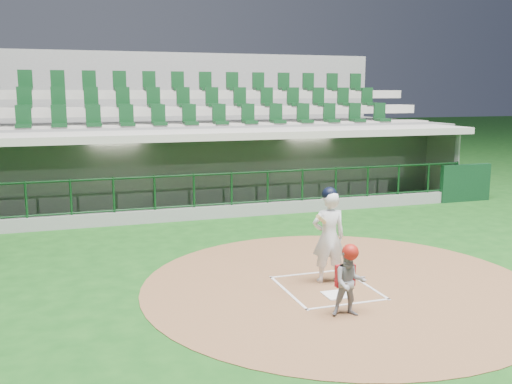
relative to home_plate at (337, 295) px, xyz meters
The scene contains 8 objects.
ground 0.70m from the home_plate, 90.00° to the left, with size 120.00×120.00×0.00m, color #134413.
dirt_circle 0.58m from the home_plate, 59.04° to the left, with size 7.20×7.20×0.01m, color brown.
home_plate is the anchor object (origin of this frame).
batter_box_chalk 0.40m from the home_plate, 90.00° to the left, with size 1.55×1.80×0.01m.
dugout_structure 8.57m from the home_plate, 89.21° to the left, with size 16.40×3.70×3.00m.
seating_deck 11.69m from the home_plate, 90.00° to the left, with size 17.00×6.72×5.15m.
batter 1.15m from the home_plate, 76.91° to the left, with size 0.87×0.89×1.78m.
catcher 1.06m from the home_plate, 104.38° to the right, with size 0.61×0.52×1.16m.
Camera 1 is at (-4.26, -9.19, 3.47)m, focal length 40.00 mm.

